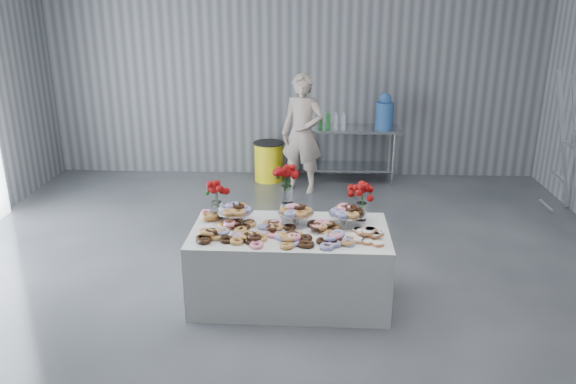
% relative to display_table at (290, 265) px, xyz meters
% --- Properties ---
extents(ground, '(9.00, 9.00, 0.00)m').
position_rel_display_table_xyz_m(ground, '(-0.11, -0.31, -0.38)').
color(ground, '#35383D').
rests_on(ground, ground).
extents(room_walls, '(8.04, 9.04, 4.02)m').
position_rel_display_table_xyz_m(room_walls, '(-0.38, -0.24, 2.26)').
color(room_walls, gray).
rests_on(room_walls, ground).
extents(display_table, '(1.91, 1.02, 0.75)m').
position_rel_display_table_xyz_m(display_table, '(0.00, 0.00, 0.00)').
color(display_table, silver).
rests_on(display_table, ground).
extents(prep_table, '(1.50, 0.60, 0.90)m').
position_rel_display_table_xyz_m(prep_table, '(0.82, 3.79, 0.24)').
color(prep_table, silver).
rests_on(prep_table, ground).
extents(donut_mounds, '(1.81, 0.82, 0.09)m').
position_rel_display_table_xyz_m(donut_mounds, '(0.00, -0.05, 0.42)').
color(donut_mounds, '#B88343').
rests_on(donut_mounds, display_table).
extents(cake_stand_left, '(0.36, 0.36, 0.17)m').
position_rel_display_table_xyz_m(cake_stand_left, '(-0.55, 0.16, 0.52)').
color(cake_stand_left, silver).
rests_on(cake_stand_left, display_table).
extents(cake_stand_mid, '(0.36, 0.36, 0.17)m').
position_rel_display_table_xyz_m(cake_stand_mid, '(0.05, 0.15, 0.52)').
color(cake_stand_mid, silver).
rests_on(cake_stand_mid, display_table).
extents(cake_stand_right, '(0.36, 0.36, 0.17)m').
position_rel_display_table_xyz_m(cake_stand_right, '(0.55, 0.14, 0.52)').
color(cake_stand_right, silver).
rests_on(cake_stand_right, display_table).
extents(danish_pile, '(0.48, 0.48, 0.11)m').
position_rel_display_table_xyz_m(danish_pile, '(0.75, -0.16, 0.43)').
color(danish_pile, white).
rests_on(danish_pile, display_table).
extents(bouquet_left, '(0.26, 0.26, 0.42)m').
position_rel_display_table_xyz_m(bouquet_left, '(-0.75, 0.26, 0.67)').
color(bouquet_left, white).
rests_on(bouquet_left, display_table).
extents(bouquet_right, '(0.26, 0.26, 0.42)m').
position_rel_display_table_xyz_m(bouquet_right, '(0.70, 0.29, 0.67)').
color(bouquet_right, white).
rests_on(bouquet_right, display_table).
extents(bouquet_center, '(0.26, 0.26, 0.57)m').
position_rel_display_table_xyz_m(bouquet_center, '(-0.05, 0.35, 0.75)').
color(bouquet_center, silver).
rests_on(bouquet_center, display_table).
extents(water_jug, '(0.28, 0.28, 0.55)m').
position_rel_display_table_xyz_m(water_jug, '(1.32, 3.79, 0.77)').
color(water_jug, '#3B77CB').
rests_on(water_jug, prep_table).
extents(drink_bottles, '(0.54, 0.08, 0.27)m').
position_rel_display_table_xyz_m(drink_bottles, '(0.50, 3.69, 0.66)').
color(drink_bottles, '#268C33').
rests_on(drink_bottles, prep_table).
extents(person, '(0.76, 0.62, 1.80)m').
position_rel_display_table_xyz_m(person, '(0.05, 3.32, 0.53)').
color(person, '#CC8C93').
rests_on(person, ground).
extents(trash_barrel, '(0.50, 0.50, 0.64)m').
position_rel_display_table_xyz_m(trash_barrel, '(-0.51, 3.79, -0.05)').
color(trash_barrel, yellow).
rests_on(trash_barrel, ground).
extents(stepladder, '(0.65, 0.49, 1.98)m').
position_rel_display_table_xyz_m(stepladder, '(3.64, 2.48, 0.61)').
color(stepladder, silver).
rests_on(stepladder, ground).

